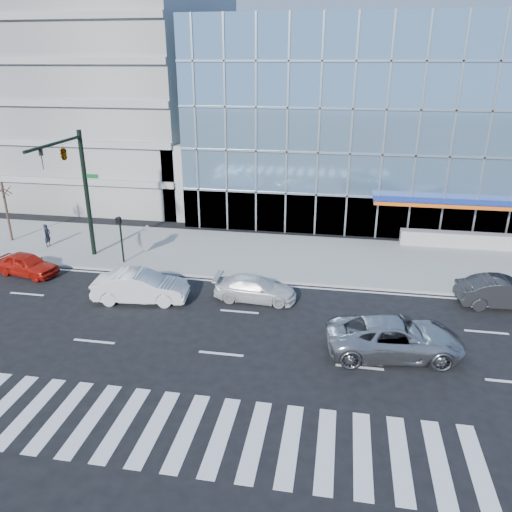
# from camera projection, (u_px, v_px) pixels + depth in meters

# --- Properties ---
(ground) EXTENTS (160.00, 160.00, 0.00)m
(ground) POSITION_uv_depth(u_px,v_px,m) (239.00, 312.00, 25.63)
(ground) COLOR black
(ground) RESTS_ON ground
(sidewalk) EXTENTS (120.00, 8.00, 0.15)m
(sidewalk) POSITION_uv_depth(u_px,v_px,m) (264.00, 255.00, 32.93)
(sidewalk) COLOR gray
(sidewalk) RESTS_ON ground
(theatre_building) EXTENTS (42.00, 26.00, 15.00)m
(theatre_building) POSITION_uv_depth(u_px,v_px,m) (451.00, 115.00, 44.45)
(theatre_building) COLOR #78A4C9
(theatre_building) RESTS_ON ground
(parking_garage) EXTENTS (24.00, 24.00, 20.00)m
(parking_garage) POSITION_uv_depth(u_px,v_px,m) (93.00, 82.00, 48.98)
(parking_garage) COLOR gray
(parking_garage) RESTS_ON ground
(ramp_block) EXTENTS (6.00, 8.00, 6.00)m
(ramp_block) POSITION_uv_depth(u_px,v_px,m) (213.00, 175.00, 41.98)
(ramp_block) COLOR gray
(ramp_block) RESTS_ON ground
(traffic_signal) EXTENTS (1.14, 5.74, 8.00)m
(traffic_signal) POSITION_uv_depth(u_px,v_px,m) (71.00, 167.00, 29.31)
(traffic_signal) COLOR black
(traffic_signal) RESTS_ON sidewalk
(ped_signal_post) EXTENTS (0.30, 0.33, 3.00)m
(ped_signal_post) POSITION_uv_depth(u_px,v_px,m) (120.00, 232.00, 30.73)
(ped_signal_post) COLOR black
(ped_signal_post) RESTS_ON sidewalk
(street_tree_near) EXTENTS (1.10, 1.10, 4.23)m
(street_tree_near) POSITION_uv_depth(u_px,v_px,m) (3.00, 190.00, 33.99)
(street_tree_near) COLOR #332319
(street_tree_near) RESTS_ON sidewalk
(silver_suv) EXTENTS (6.21, 3.49, 1.64)m
(silver_suv) POSITION_uv_depth(u_px,v_px,m) (395.00, 338.00, 21.64)
(silver_suv) COLOR #A5A5A9
(silver_suv) RESTS_ON ground
(white_suv) EXTENTS (4.47, 1.92, 1.28)m
(white_suv) POSITION_uv_depth(u_px,v_px,m) (255.00, 289.00, 26.71)
(white_suv) COLOR silver
(white_suv) RESTS_ON ground
(white_sedan) EXTENTS (5.16, 2.30, 1.64)m
(white_sedan) POSITION_uv_depth(u_px,v_px,m) (141.00, 287.00, 26.52)
(white_sedan) COLOR silver
(white_sedan) RESTS_ON ground
(dark_sedan) EXTENTS (4.87, 2.06, 1.56)m
(dark_sedan) POSITION_uv_depth(u_px,v_px,m) (504.00, 293.00, 25.93)
(dark_sedan) COLOR black
(dark_sedan) RESTS_ON ground
(red_sedan) EXTENTS (4.18, 2.38, 1.34)m
(red_sedan) POSITION_uv_depth(u_px,v_px,m) (27.00, 264.00, 29.81)
(red_sedan) COLOR #B5180D
(red_sedan) RESTS_ON ground
(pedestrian) EXTENTS (0.40, 0.59, 1.57)m
(pedestrian) POSITION_uv_depth(u_px,v_px,m) (47.00, 235.00, 33.92)
(pedestrian) COLOR black
(pedestrian) RESTS_ON sidewalk
(tilted_panel) EXTENTS (1.39, 1.27, 1.82)m
(tilted_panel) POSITION_uv_depth(u_px,v_px,m) (147.00, 238.00, 32.95)
(tilted_panel) COLOR #ABABAB
(tilted_panel) RESTS_ON sidewalk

